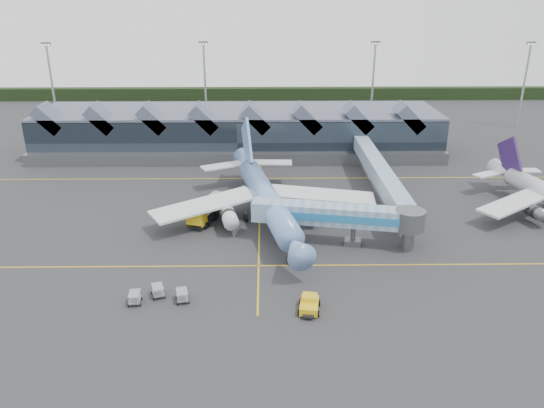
{
  "coord_description": "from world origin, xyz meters",
  "views": [
    {
      "loc": [
        0.96,
        -71.58,
        34.76
      ],
      "look_at": [
        1.96,
        2.01,
        5.0
      ],
      "focal_mm": 35.0,
      "sensor_mm": 36.0,
      "label": 1
    }
  ],
  "objects_px": {
    "jet_bridge": "(347,217)",
    "fuel_truck": "(207,208)",
    "main_airliner": "(265,196)",
    "pushback_tug": "(309,304)"
  },
  "relations": [
    {
      "from": "jet_bridge",
      "to": "fuel_truck",
      "type": "xyz_separation_m",
      "value": [
        -21.28,
        9.43,
        -2.39
      ]
    },
    {
      "from": "fuel_truck",
      "to": "pushback_tug",
      "type": "bearing_deg",
      "value": -43.43
    },
    {
      "from": "jet_bridge",
      "to": "fuel_truck",
      "type": "distance_m",
      "value": 23.4
    },
    {
      "from": "jet_bridge",
      "to": "fuel_truck",
      "type": "relative_size",
      "value": 2.39
    },
    {
      "from": "jet_bridge",
      "to": "fuel_truck",
      "type": "bearing_deg",
      "value": 167.21
    },
    {
      "from": "main_airliner",
      "to": "fuel_truck",
      "type": "relative_size",
      "value": 4.12
    },
    {
      "from": "main_airliner",
      "to": "fuel_truck",
      "type": "xyz_separation_m",
      "value": [
        -9.41,
        -0.07,
        -2.1
      ]
    },
    {
      "from": "pushback_tug",
      "to": "fuel_truck",
      "type": "bearing_deg",
      "value": 126.53
    },
    {
      "from": "jet_bridge",
      "to": "main_airliner",
      "type": "bearing_deg",
      "value": 152.43
    },
    {
      "from": "jet_bridge",
      "to": "pushback_tug",
      "type": "height_order",
      "value": "jet_bridge"
    }
  ]
}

